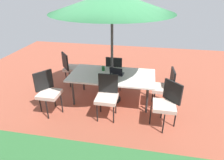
% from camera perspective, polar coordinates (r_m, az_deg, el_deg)
% --- Properties ---
extents(ground_plane, '(10.00, 10.00, 0.02)m').
position_cam_1_polar(ground_plane, '(5.17, -0.00, -5.85)').
color(ground_plane, '#9E4C38').
extents(dining_table, '(2.09, 1.09, 0.72)m').
position_cam_1_polar(dining_table, '(4.84, -0.00, 1.05)').
color(dining_table, white).
rests_on(dining_table, ground_plane).
extents(patio_umbrella, '(2.67, 2.67, 2.61)m').
position_cam_1_polar(patio_umbrella, '(4.40, -0.00, 21.62)').
color(patio_umbrella, '#4C4C4C').
rests_on(patio_umbrella, ground_plane).
extents(chair_west, '(0.47, 0.46, 0.98)m').
position_cam_1_polar(chair_west, '(4.82, 15.14, -1.75)').
color(chair_west, beige).
rests_on(chair_west, ground_plane).
extents(chair_southeast, '(0.59, 0.58, 0.98)m').
position_cam_1_polar(chair_southeast, '(5.87, -11.93, 3.80)').
color(chair_southeast, beige).
rests_on(chair_southeast, ground_plane).
extents(chair_south, '(0.46, 0.46, 0.98)m').
position_cam_1_polar(chair_south, '(5.50, 0.83, 2.83)').
color(chair_south, beige).
rests_on(chair_south, ground_plane).
extents(chair_northwest, '(0.59, 0.59, 0.98)m').
position_cam_1_polar(chair_northwest, '(4.19, 15.58, -6.29)').
color(chair_northwest, beige).
rests_on(chair_northwest, ground_plane).
extents(chair_northeast, '(0.58, 0.58, 0.98)m').
position_cam_1_polar(chair_northeast, '(4.69, -18.18, -2.95)').
color(chair_northeast, beige).
rests_on(chair_northeast, ground_plane).
extents(chair_north, '(0.46, 0.47, 0.98)m').
position_cam_1_polar(chair_north, '(4.30, -1.43, -4.31)').
color(chair_north, beige).
rests_on(chair_north, ground_plane).
extents(laptop, '(0.35, 0.28, 0.21)m').
position_cam_1_polar(laptop, '(4.81, 1.38, 2.06)').
color(laptop, '#2D2D33').
rests_on(laptop, dining_table).
extents(cup, '(0.08, 0.08, 0.12)m').
position_cam_1_polar(cup, '(5.05, -2.56, 3.39)').
color(cup, '#286B33').
rests_on(cup, dining_table).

